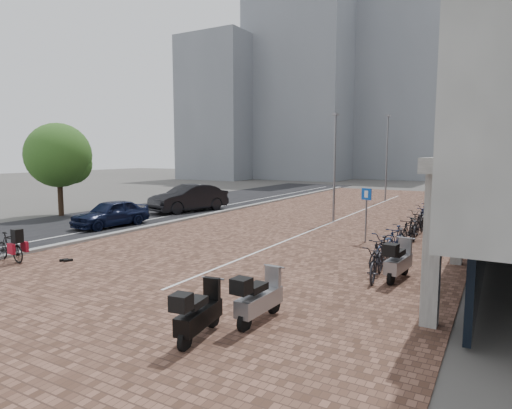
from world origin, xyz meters
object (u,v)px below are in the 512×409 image
at_px(car_dark, 189,198).
at_px(scooter_mid, 199,312).
at_px(hero_bike, 10,247).
at_px(car_navy, 111,213).
at_px(scooter_back, 259,297).
at_px(scooter_front, 398,260).
at_px(parking_sign, 366,207).

height_order(car_dark, scooter_mid, car_dark).
bearing_deg(scooter_mid, hero_bike, 160.52).
relative_size(hero_bike, scooter_mid, 1.04).
relative_size(car_dark, hero_bike, 3.04).
distance_m(car_navy, scooter_back, 14.57).
xyz_separation_m(scooter_front, parking_sign, (-2.31, 4.86, 0.90)).
xyz_separation_m(scooter_mid, scooter_back, (0.63, 1.33, 0.02)).
height_order(car_navy, hero_bike, car_navy).
height_order(car_dark, scooter_back, car_dark).
distance_m(car_dark, hero_bike, 13.61).
bearing_deg(scooter_front, hero_bike, -154.42).
height_order(hero_bike, scooter_mid, hero_bike).
xyz_separation_m(car_navy, parking_sign, (12.27, 2.37, 0.82)).
distance_m(scooter_front, parking_sign, 5.46).
bearing_deg(car_navy, parking_sign, 16.52).
bearing_deg(parking_sign, scooter_back, -65.04).
distance_m(car_navy, car_dark, 6.56).
xyz_separation_m(car_dark, parking_sign, (12.50, -4.19, 0.65)).
height_order(hero_bike, parking_sign, parking_sign).
bearing_deg(scooter_back, car_navy, 152.88).
relative_size(scooter_mid, scooter_back, 0.97).
bearing_deg(car_navy, scooter_front, -4.11).
bearing_deg(scooter_front, car_navy, 176.33).
bearing_deg(scooter_mid, car_dark, 120.52).
bearing_deg(scooter_front, car_dark, 154.62).
bearing_deg(scooter_mid, parking_sign, 80.20).
height_order(car_navy, scooter_mid, car_navy).
xyz_separation_m(scooter_front, scooter_mid, (-2.58, -6.11, -0.04)).
bearing_deg(car_dark, scooter_mid, -35.72).
bearing_deg(parking_sign, car_dark, -175.69).
bearing_deg(scooter_mid, scooter_back, 56.39).
height_order(scooter_front, scooter_mid, scooter_front).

